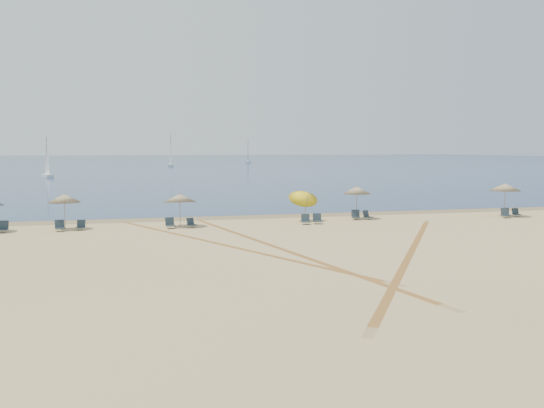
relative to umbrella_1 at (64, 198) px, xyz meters
The scene contains 23 objects.
ground 24.34m from the umbrella_1, 55.45° to the right, with size 160.00×160.00×0.00m, color tan.
ocean 205.49m from the umbrella_1, 86.16° to the left, with size 500.00×500.00×0.00m, color #0C2151.
wet_sand 14.47m from the umbrella_1, 16.30° to the left, with size 500.00×500.00×0.00m, color olive.
umbrella_1 is the anchor object (origin of this frame).
umbrella_2 7.32m from the umbrella_1, ahead, with size 2.23×2.26×2.25m.
umbrella_3 16.14m from the umbrella_1, ahead, with size 2.08×2.09×2.59m.
umbrella_4 20.43m from the umbrella_1, ahead, with size 2.05×2.05×2.45m.
umbrella_5 31.93m from the umbrella_1, ahead, with size 2.32×2.32×2.57m.
chair_1 4.02m from the umbrella_1, behind, with size 0.61×0.71×0.71m.
chair_2 1.94m from the umbrella_1, 105.61° to the right, with size 0.71×0.78×0.70m.
chair_3 2.09m from the umbrella_1, 33.60° to the right, with size 0.62×0.70×0.63m.
chair_4 6.90m from the umbrella_1, 10.97° to the right, with size 0.66×0.74×0.69m.
chair_5 8.22m from the umbrella_1, ahead, with size 0.69×0.74×0.61m.
chair_6 15.89m from the umbrella_1, ahead, with size 0.72×0.79×0.70m.
chair_7 16.74m from the umbrella_1, ahead, with size 0.70×0.78×0.70m.
chair_8 20.15m from the umbrella_1, ahead, with size 0.78×0.85×0.71m.
chair_9 21.07m from the umbrella_1, ahead, with size 0.73×0.78×0.64m.
chair_10 31.46m from the umbrella_1, ahead, with size 0.81×0.87×0.73m.
chair_11 32.83m from the umbrella_1, ahead, with size 0.59×0.66×0.61m.
sailboat_0 75.67m from the umbrella_1, 95.77° to the left, with size 2.51×4.95×7.14m.
sailboat_1 135.44m from the umbrella_1, 81.53° to the left, with size 1.99×6.10×8.93m.
sailboat_2 176.03m from the umbrella_1, 73.52° to the left, with size 2.96×5.58×8.07m.
tire_tracks 16.11m from the umbrella_1, 40.87° to the right, with size 47.36×45.24×0.00m.
Camera 1 is at (-11.06, -21.65, 5.21)m, focal length 41.02 mm.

